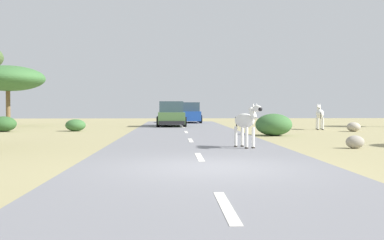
% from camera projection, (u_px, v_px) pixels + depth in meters
% --- Properties ---
extents(ground_plane, '(90.00, 90.00, 0.00)m').
position_uv_depth(ground_plane, '(212.00, 169.00, 10.03)').
color(ground_plane, '#998E60').
extents(road, '(6.00, 64.00, 0.05)m').
position_uv_depth(road, '(205.00, 168.00, 10.02)').
color(road, slate).
rests_on(road, ground_plane).
extents(lane_markings, '(0.16, 56.00, 0.01)m').
position_uv_depth(lane_markings, '(208.00, 173.00, 9.02)').
color(lane_markings, silver).
rests_on(lane_markings, road).
extents(zebra_0, '(0.85, 1.47, 1.47)m').
position_uv_depth(zebra_0, '(246.00, 121.00, 14.70)').
color(zebra_0, silver).
rests_on(zebra_0, road).
extents(zebra_2, '(0.67, 1.70, 1.62)m').
position_uv_depth(zebra_2, '(320.00, 114.00, 27.58)').
color(zebra_2, silver).
rests_on(zebra_2, ground_plane).
extents(car_0, '(2.09, 4.38, 1.74)m').
position_uv_depth(car_0, '(171.00, 115.00, 31.50)').
color(car_0, '#476B38').
rests_on(car_0, road).
extents(car_1, '(2.03, 4.34, 1.74)m').
position_uv_depth(car_1, '(189.00, 113.00, 38.44)').
color(car_1, '#1E479E').
rests_on(car_1, road).
extents(tree_0, '(5.24, 5.24, 4.39)m').
position_uv_depth(tree_0, '(8.00, 79.00, 32.37)').
color(tree_0, brown).
rests_on(tree_0, ground_plane).
extents(bush_0, '(1.45, 1.30, 0.87)m').
position_uv_depth(bush_0, '(3.00, 124.00, 25.25)').
color(bush_0, '#2D5628').
rests_on(bush_0, ground_plane).
extents(bush_1, '(1.78, 1.60, 1.07)m').
position_uv_depth(bush_1, '(274.00, 125.00, 21.75)').
color(bush_1, '#386633').
rests_on(bush_1, ground_plane).
extents(bush_2, '(1.15, 1.04, 0.69)m').
position_uv_depth(bush_2, '(76.00, 125.00, 25.78)').
color(bush_2, '#386633').
rests_on(bush_2, ground_plane).
extents(rock_2, '(0.76, 0.78, 0.53)m').
position_uv_depth(rock_2, '(354.00, 127.00, 25.39)').
color(rock_2, '#A89E8C').
rests_on(rock_2, ground_plane).
extents(rock_3, '(0.62, 0.45, 0.44)m').
position_uv_depth(rock_3, '(355.00, 142.00, 15.04)').
color(rock_3, gray).
rests_on(rock_3, ground_plane).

